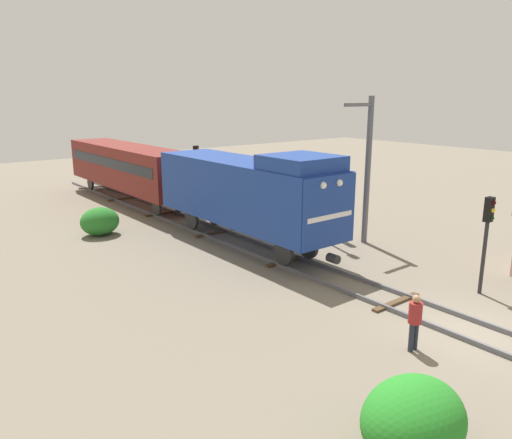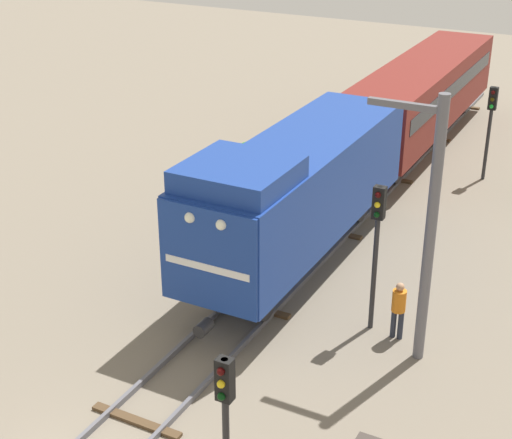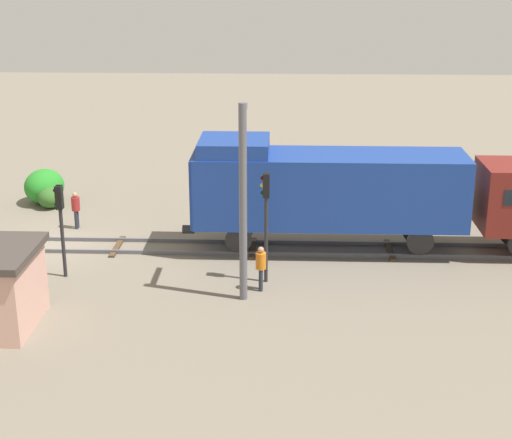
# 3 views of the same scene
# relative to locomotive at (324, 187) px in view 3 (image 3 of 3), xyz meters

# --- Properties ---
(ground_plane) EXTENTS (103.50, 103.50, 0.00)m
(ground_plane) POSITION_rel_locomotive_xyz_m (0.00, -11.55, -2.77)
(ground_plane) COLOR #756B5B
(railway_track) EXTENTS (2.40, 69.00, 0.16)m
(railway_track) POSITION_rel_locomotive_xyz_m (0.00, -11.55, -2.70)
(railway_track) COLOR #595960
(railway_track) RESTS_ON ground
(locomotive) EXTENTS (2.90, 11.60, 4.60)m
(locomotive) POSITION_rel_locomotive_xyz_m (0.00, 0.00, 0.00)
(locomotive) COLOR navy
(locomotive) RESTS_ON railway_track
(traffic_signal_near) EXTENTS (0.32, 0.34, 3.64)m
(traffic_signal_near) POSITION_rel_locomotive_xyz_m (3.20, -10.02, -0.22)
(traffic_signal_near) COLOR #262628
(traffic_signal_near) RESTS_ON ground
(traffic_signal_mid) EXTENTS (0.32, 0.34, 4.25)m
(traffic_signal_mid) POSITION_rel_locomotive_xyz_m (3.40, -2.29, 0.18)
(traffic_signal_mid) COLOR #262628
(traffic_signal_mid) RESTS_ON ground
(worker_near_track) EXTENTS (0.38, 0.38, 1.70)m
(worker_near_track) POSITION_rel_locomotive_xyz_m (-2.40, -11.00, -1.78)
(worker_near_track) COLOR #262B38
(worker_near_track) RESTS_ON ground
(worker_by_signal) EXTENTS (0.38, 0.38, 1.70)m
(worker_by_signal) POSITION_rel_locomotive_xyz_m (4.20, -2.44, -1.78)
(worker_by_signal) COLOR #262B38
(worker_by_signal) RESTS_ON ground
(catenary_mast) EXTENTS (1.94, 0.28, 7.11)m
(catenary_mast) POSITION_rel_locomotive_xyz_m (4.93, -3.04, 1.02)
(catenary_mast) COLOR #595960
(catenary_mast) RESTS_ON ground
(bush_near) EXTENTS (2.02, 1.65, 1.47)m
(bush_near) POSITION_rel_locomotive_xyz_m (-4.81, 6.38, -2.04)
(bush_near) COLOR #267226
(bush_near) RESTS_ON ground
(bush_far) EXTENTS (2.34, 1.91, 1.70)m
(bush_far) POSITION_rel_locomotive_xyz_m (-6.19, -13.58, -1.92)
(bush_far) COLOR #268526
(bush_far) RESTS_ON ground
(bush_back) EXTENTS (1.49, 1.22, 1.08)m
(bush_back) POSITION_rel_locomotive_xyz_m (-5.42, -13.09, -2.23)
(bush_back) COLOR #326326
(bush_back) RESTS_ON ground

